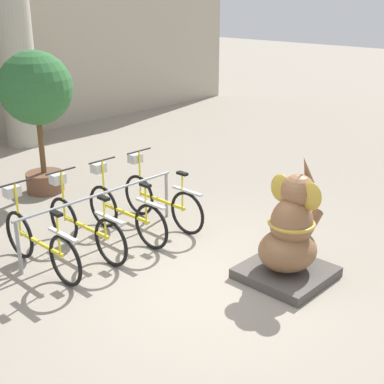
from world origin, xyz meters
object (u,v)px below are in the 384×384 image
(bicycle_1, at_px, (84,225))
(bicycle_2, at_px, (124,211))
(bicycle_3, at_px, (160,199))
(potted_tree, at_px, (36,95))
(elephant_statue, at_px, (290,238))
(bicycle_0, at_px, (39,241))

(bicycle_1, relative_size, bicycle_2, 1.00)
(bicycle_1, bearing_deg, bicycle_3, -1.50)
(bicycle_1, bearing_deg, potted_tree, 69.57)
(elephant_statue, bearing_deg, bicycle_1, 119.31)
(bicycle_3, bearing_deg, bicycle_2, 178.29)
(bicycle_0, distance_m, bicycle_1, 0.71)
(bicycle_2, height_order, bicycle_3, same)
(potted_tree, bearing_deg, elephant_statue, -85.09)
(bicycle_2, bearing_deg, elephant_statue, -74.61)
(bicycle_2, relative_size, bicycle_3, 1.00)
(bicycle_0, bearing_deg, bicycle_1, -0.08)
(bicycle_0, distance_m, elephant_statue, 3.24)
(bicycle_2, height_order, potted_tree, potted_tree)
(bicycle_0, height_order, potted_tree, potted_tree)
(bicycle_1, xyz_separation_m, elephant_statue, (1.39, -2.47, 0.13))
(bicycle_0, relative_size, bicycle_3, 1.00)
(bicycle_2, distance_m, elephant_statue, 2.55)
(bicycle_0, bearing_deg, bicycle_2, -0.68)
(bicycle_1, xyz_separation_m, potted_tree, (0.95, 2.56, 1.36))
(bicycle_1, bearing_deg, bicycle_0, 179.92)
(bicycle_1, bearing_deg, bicycle_2, -1.28)
(elephant_statue, bearing_deg, bicycle_0, 130.33)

